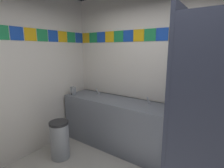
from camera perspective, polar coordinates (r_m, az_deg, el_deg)
wall_back at (r=2.97m, az=17.70°, el=3.21°), size 3.68×0.09×2.74m
wall_side at (r=3.00m, az=-31.77°, el=2.10°), size 0.09×3.21×2.74m
vanity_counter at (r=3.22m, az=1.97°, el=-12.78°), size 2.12×0.61×0.88m
faucet_left at (r=3.43m, az=-4.65°, el=-2.71°), size 0.04×0.10×0.14m
faucet_right at (r=2.90m, az=11.92°, el=-5.60°), size 0.04×0.10×0.14m
soap_dispenser at (r=3.50m, az=-12.70°, el=-2.20°), size 0.09×0.09×0.16m
stall_divider at (r=1.97m, az=25.87°, el=-10.75°), size 0.92×1.41×2.14m
trash_bin at (r=3.10m, az=-16.85°, el=-17.17°), size 0.31×0.31×0.63m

